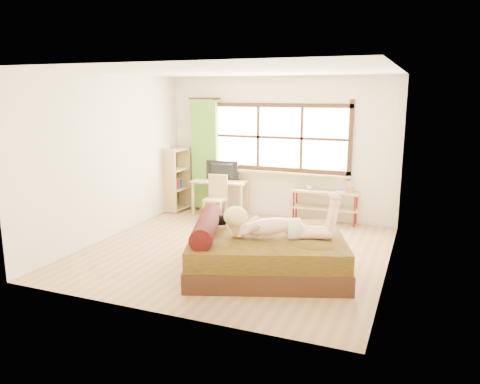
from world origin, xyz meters
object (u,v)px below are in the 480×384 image
at_px(pipe_shelf, 326,199).
at_px(bookshelf, 177,179).
at_px(desk, 220,185).
at_px(bed, 263,252).
at_px(kitten, 221,219).
at_px(woman, 277,214).
at_px(chair, 216,195).

relative_size(pipe_shelf, bookshelf, 0.96).
bearing_deg(desk, pipe_shelf, -0.94).
bearing_deg(pipe_shelf, bed, -98.35).
distance_m(kitten, pipe_shelf, 2.78).
bearing_deg(kitten, woman, -29.47).
distance_m(woman, bookshelf, 3.93).
bearing_deg(desk, bed, -59.30).
relative_size(chair, pipe_shelf, 0.69).
height_order(woman, bookshelf, bookshelf).
relative_size(woman, desk, 1.29).
bearing_deg(pipe_shelf, chair, -168.57).
height_order(woman, chair, woman).
height_order(bed, pipe_shelf, bed).
xyz_separation_m(kitten, bookshelf, (-2.09, 2.43, 0.01)).
distance_m(woman, desk, 3.32).
relative_size(bed, kitten, 8.07).
bearing_deg(bookshelf, bed, -36.50).
bearing_deg(kitten, desk, 95.04).
height_order(bed, bookshelf, bookshelf).
relative_size(woman, chair, 1.70).
relative_size(woman, kitten, 4.67).
height_order(kitten, desk, kitten).
xyz_separation_m(woman, desk, (-2.01, 2.63, -0.24)).
bearing_deg(woman, chair, 110.67).
bearing_deg(pipe_shelf, kitten, -112.57).
xyz_separation_m(chair, pipe_shelf, (2.00, 0.49, -0.02)).
xyz_separation_m(woman, chair, (-1.92, 2.26, -0.35)).
distance_m(kitten, chair, 2.36).
height_order(bed, chair, chair).
bearing_deg(desk, kitten, -69.50).
relative_size(kitten, bookshelf, 0.24).
xyz_separation_m(desk, chair, (0.09, -0.37, -0.12)).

